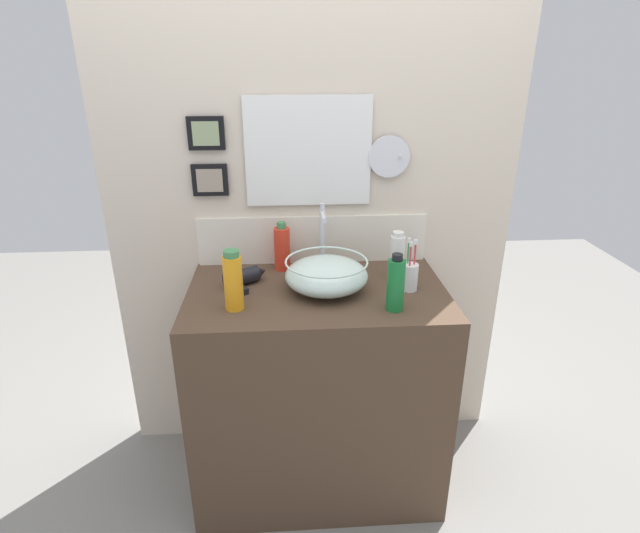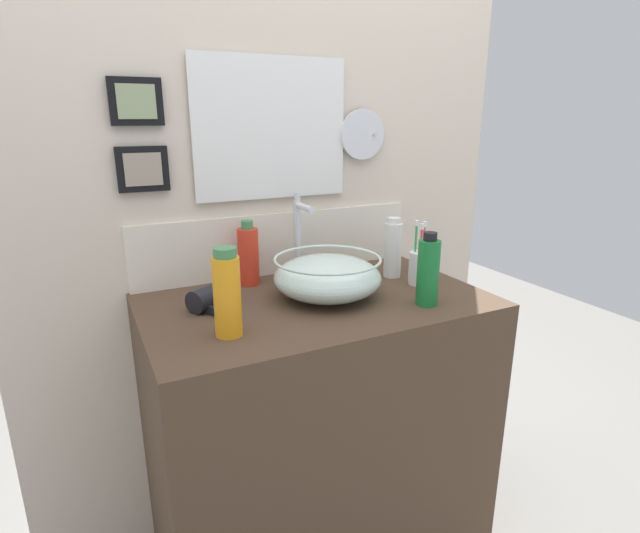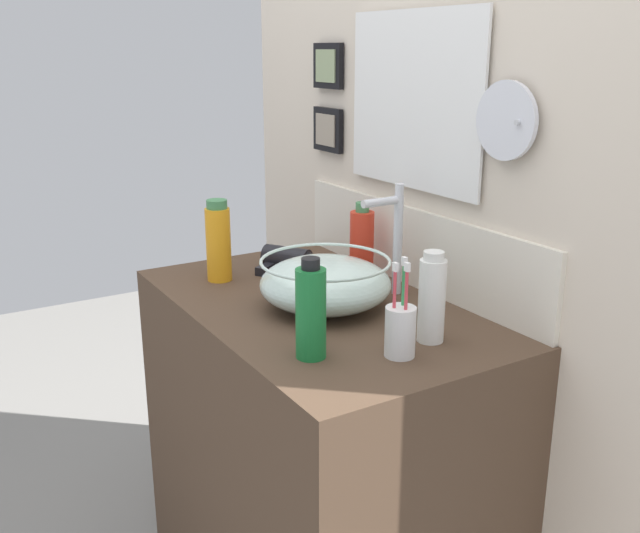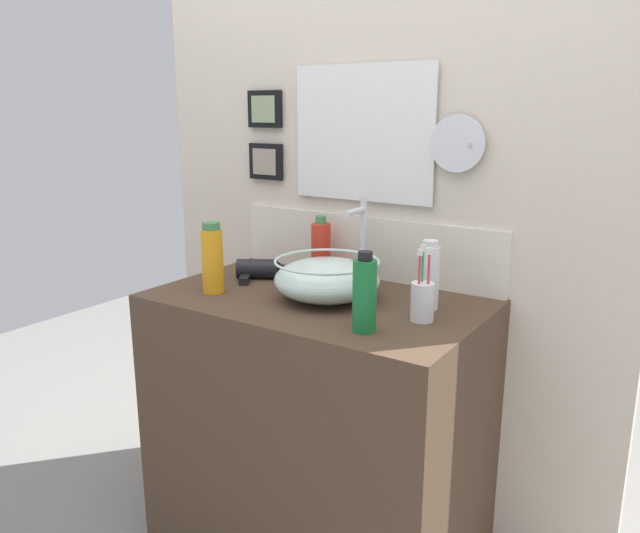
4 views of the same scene
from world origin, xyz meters
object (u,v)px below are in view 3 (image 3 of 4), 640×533
at_px(lotion_bottle, 311,312).
at_px(soap_dispenser, 362,243).
at_px(glass_bowl_sink, 325,283).
at_px(hair_drier, 290,260).
at_px(toothbrush_cup, 400,330).
at_px(faucet, 394,232).
at_px(shampoo_bottle, 218,242).
at_px(spray_bottle, 432,299).

bearing_deg(lotion_bottle, soap_dispenser, 134.97).
xyz_separation_m(glass_bowl_sink, soap_dispenser, (-0.17, 0.22, 0.03)).
xyz_separation_m(hair_drier, toothbrush_cup, (0.64, -0.10, 0.03)).
bearing_deg(lotion_bottle, glass_bowl_sink, 142.66).
distance_m(faucet, lotion_bottle, 0.45).
height_order(soap_dispenser, shampoo_bottle, shampoo_bottle).
distance_m(faucet, soap_dispenser, 0.18).
relative_size(toothbrush_cup, soap_dispenser, 1.00).
distance_m(glass_bowl_sink, soap_dispenser, 0.28).
bearing_deg(shampoo_bottle, glass_bowl_sink, 20.78).
height_order(lotion_bottle, spray_bottle, lotion_bottle).
xyz_separation_m(toothbrush_cup, soap_dispenser, (-0.49, 0.24, 0.04)).
bearing_deg(faucet, shampoo_bottle, -135.46).
bearing_deg(shampoo_bottle, toothbrush_cup, 9.71).
bearing_deg(toothbrush_cup, spray_bottle, 105.56).
bearing_deg(spray_bottle, lotion_bottle, -102.98).
bearing_deg(faucet, spray_bottle, -21.82).
xyz_separation_m(lotion_bottle, spray_bottle, (0.06, 0.26, -0.00)).
relative_size(faucet, lotion_bottle, 1.35).
bearing_deg(lotion_bottle, hair_drier, 155.08).
distance_m(toothbrush_cup, lotion_bottle, 0.19).
distance_m(toothbrush_cup, soap_dispenser, 0.55).
xyz_separation_m(glass_bowl_sink, hair_drier, (-0.32, 0.08, -0.03)).
distance_m(faucet, hair_drier, 0.37).
xyz_separation_m(faucet, lotion_bottle, (0.23, -0.38, -0.07)).
bearing_deg(spray_bottle, hair_drier, -179.05).
xyz_separation_m(lotion_bottle, soap_dispenser, (-0.40, 0.40, -0.00)).
relative_size(glass_bowl_sink, spray_bottle, 1.58).
bearing_deg(faucet, soap_dispenser, 173.82).
height_order(glass_bowl_sink, soap_dispenser, soap_dispenser).
xyz_separation_m(shampoo_bottle, spray_bottle, (0.63, 0.22, -0.01)).
relative_size(lotion_bottle, soap_dispenser, 1.02).
xyz_separation_m(hair_drier, lotion_bottle, (0.55, -0.25, 0.07)).
distance_m(glass_bowl_sink, lotion_bottle, 0.29).
distance_m(hair_drier, lotion_bottle, 0.61).
relative_size(hair_drier, toothbrush_cup, 0.91).
height_order(hair_drier, shampoo_bottle, shampoo_bottle).
relative_size(faucet, hair_drier, 1.52).
xyz_separation_m(faucet, toothbrush_cup, (0.32, -0.22, -0.11)).
bearing_deg(shampoo_bottle, spray_bottle, 19.09).
bearing_deg(faucet, toothbrush_cup, -34.72).
bearing_deg(spray_bottle, glass_bowl_sink, -162.94).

